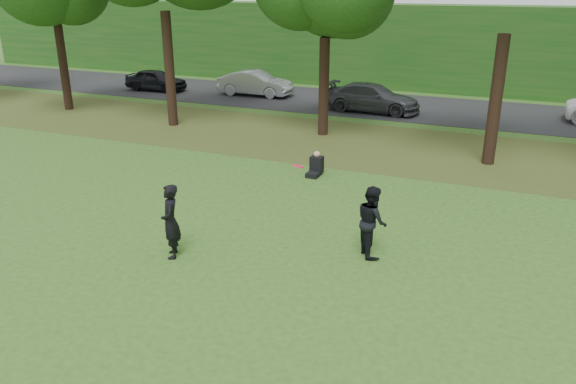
% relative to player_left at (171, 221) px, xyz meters
% --- Properties ---
extents(ground, '(120.00, 120.00, 0.00)m').
position_rel_player_left_xyz_m(ground, '(2.43, -1.50, -0.92)').
color(ground, '#2D4D18').
rests_on(ground, ground).
extents(leaf_litter, '(60.00, 7.00, 0.01)m').
position_rel_player_left_xyz_m(leaf_litter, '(2.43, 11.50, -0.91)').
color(leaf_litter, '#50461C').
rests_on(leaf_litter, ground).
extents(street, '(70.00, 7.00, 0.02)m').
position_rel_player_left_xyz_m(street, '(2.43, 19.50, -0.91)').
color(street, black).
rests_on(street, ground).
extents(far_hedge, '(70.00, 3.00, 5.00)m').
position_rel_player_left_xyz_m(far_hedge, '(2.43, 25.50, 1.58)').
color(far_hedge, '#154A15').
rests_on(far_hedge, ground).
extents(player_left, '(0.73, 0.80, 1.84)m').
position_rel_player_left_xyz_m(player_left, '(0.00, 0.00, 0.00)').
color(player_left, black).
rests_on(player_left, ground).
extents(player_right, '(1.03, 1.08, 1.76)m').
position_rel_player_left_xyz_m(player_right, '(4.39, 1.98, -0.04)').
color(player_right, black).
rests_on(player_right, ground).
extents(parked_cars, '(36.50, 3.99, 1.43)m').
position_rel_player_left_xyz_m(parked_cars, '(3.11, 18.43, -0.22)').
color(parked_cars, black).
rests_on(parked_cars, street).
extents(frisbee, '(0.27, 0.28, 0.14)m').
position_rel_player_left_xyz_m(frisbee, '(2.72, 1.35, 1.33)').
color(frisbee, '#FF1553').
rests_on(frisbee, ground).
extents(seated_person, '(0.43, 0.74, 0.83)m').
position_rel_player_left_xyz_m(seated_person, '(1.06, 7.12, -0.61)').
color(seated_person, black).
rests_on(seated_person, ground).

